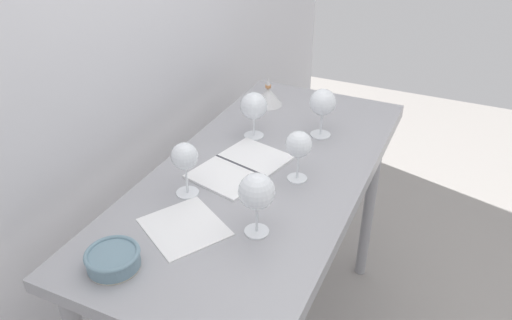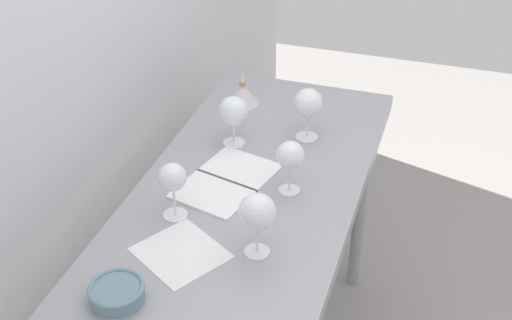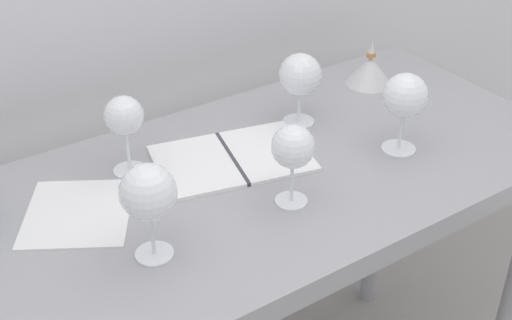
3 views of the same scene
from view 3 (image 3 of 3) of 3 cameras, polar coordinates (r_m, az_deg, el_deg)
The scene contains 9 objects.
steel_counter at distance 1.50m, azimuth 0.07°, elevation -4.46°, with size 1.40×0.65×0.90m.
wine_glass_far_left at distance 1.40m, azimuth -10.80°, elevation 3.39°, with size 0.08×0.08×0.17m.
wine_glass_near_left at distance 1.16m, azimuth -8.85°, elevation -2.81°, with size 0.10×0.10×0.18m.
wine_glass_near_center at distance 1.29m, azimuth 3.03°, elevation 0.92°, with size 0.08×0.08×0.17m.
wine_glass_far_right at distance 1.57m, azimuth 3.65°, elevation 6.88°, with size 0.10×0.10×0.17m.
wine_glass_near_right at distance 1.49m, azimuth 12.17°, elevation 5.05°, with size 0.10×0.10×0.18m.
open_notebook at distance 1.48m, azimuth -1.99°, elevation 0.14°, with size 0.36×0.28×0.01m.
tasting_sheet_upper at distance 1.37m, azimuth -14.44°, elevation -4.21°, with size 0.20×0.21×0.00m, color white.
decanter_funnel at distance 1.81m, azimuth 9.34°, elevation 7.34°, with size 0.12×0.12×0.12m.
Camera 3 is at (-0.67, -1.00, 1.70)m, focal length 48.58 mm.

